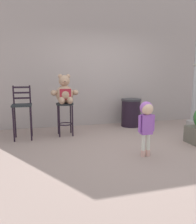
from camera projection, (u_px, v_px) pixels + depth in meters
The scene contains 8 objects.
ground_plane at pixel (130, 147), 4.05m from camera, with size 24.00×24.00×0.00m, color gray.
building_wall at pixel (99, 57), 5.85m from camera, with size 6.41×0.30×3.61m, color #A09491.
bar_stool_with_teddy at pixel (65, 112), 4.80m from camera, with size 0.38×0.38×0.72m.
teddy_bear at pixel (65, 93), 4.71m from camera, with size 0.59×0.53×0.62m.
child_walking at pixel (147, 117), 3.50m from camera, with size 0.29×0.23×0.90m.
trash_bin at pixel (131, 112), 5.70m from camera, with size 0.51×0.51×0.72m.
lamppost at pixel (195, 86), 5.43m from camera, with size 0.31×0.31×2.70m.
bar_chair_empty at pixel (22, 108), 4.51m from camera, with size 0.39×0.39×1.10m.
Camera 1 is at (-1.61, -3.60, 1.29)m, focal length 35.19 mm.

